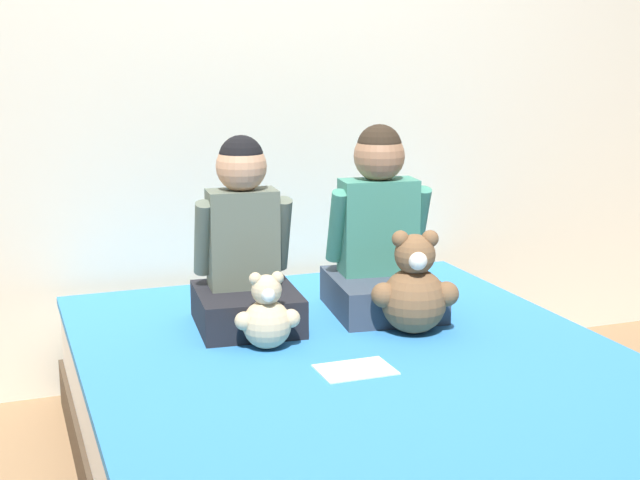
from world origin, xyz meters
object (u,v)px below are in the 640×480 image
(bed, at_px, (365,428))
(child_on_left, at_px, (244,252))
(teddy_bear_held_by_right_child, at_px, (414,290))
(sign_card, at_px, (355,370))
(child_on_right, at_px, (380,239))
(teddy_bear_held_by_left_child, at_px, (267,316))

(bed, relative_size, child_on_left, 3.31)
(teddy_bear_held_by_right_child, relative_size, sign_card, 1.58)
(bed, distance_m, teddy_bear_held_by_right_child, 0.47)
(child_on_right, relative_size, teddy_bear_held_by_right_child, 1.92)
(child_on_left, distance_m, sign_card, 0.60)
(teddy_bear_held_by_left_child, bearing_deg, child_on_left, 98.87)
(bed, relative_size, teddy_bear_held_by_left_child, 8.63)
(child_on_left, relative_size, sign_card, 2.93)
(teddy_bear_held_by_right_child, xyz_separation_m, sign_card, (-0.30, -0.25, -0.14))
(child_on_left, bearing_deg, sign_card, -66.46)
(child_on_left, bearing_deg, teddy_bear_held_by_right_child, -24.70)
(teddy_bear_held_by_left_child, bearing_deg, teddy_bear_held_by_right_child, 7.29)
(bed, xyz_separation_m, teddy_bear_held_by_right_child, (0.25, 0.19, 0.35))
(child_on_left, relative_size, teddy_bear_held_by_left_child, 2.61)
(child_on_right, bearing_deg, teddy_bear_held_by_left_child, -145.05)
(teddy_bear_held_by_right_child, bearing_deg, child_on_left, 166.77)
(child_on_left, xyz_separation_m, sign_card, (0.17, -0.52, -0.24))
(child_on_right, xyz_separation_m, teddy_bear_held_by_right_child, (-0.00, -0.28, -0.11))
(child_on_right, bearing_deg, sign_card, -113.38)
(teddy_bear_held_by_left_child, distance_m, teddy_bear_held_by_right_child, 0.48)
(sign_card, bearing_deg, child_on_right, 59.61)
(teddy_bear_held_by_left_child, height_order, sign_card, teddy_bear_held_by_left_child)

